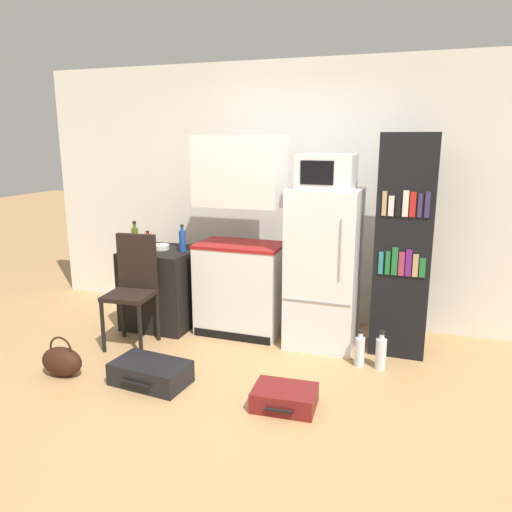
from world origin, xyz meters
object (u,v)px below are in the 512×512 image
Objects in this scene: bottle_ketchup_red at (148,239)px; handbag at (62,361)px; chair at (134,281)px; water_bottle_front at (360,351)px; refrigerator at (324,268)px; microwave at (327,171)px; side_table at (163,287)px; suitcase_small_flat at (285,398)px; bookshelf at (404,246)px; bottle_olive_oil at (135,239)px; kitchen_hutch at (240,245)px; suitcase_large_flat at (151,373)px; water_bottle_middle at (381,353)px; bowl at (160,247)px; bottle_blue_soda at (182,240)px.

bottle_ketchup_red reaches higher than handbag.
chair is 2.12m from water_bottle_front.
microwave is (-0.00, -0.00, 0.87)m from refrigerator.
side_table reaches higher than suitcase_small_flat.
bookshelf is 6.27× the size of bottle_olive_oil.
water_bottle_front is (2.25, 0.97, 0.01)m from handbag.
suitcase_large_flat is (-0.28, -1.26, -0.79)m from kitchen_hutch.
bookshelf is 5.74× the size of water_bottle_middle.
kitchen_hutch is 1.70m from suitcase_small_flat.
kitchen_hutch is 10.95× the size of bowl.
kitchen_hutch is 1.51m from bookshelf.
microwave reaches higher than suitcase_large_flat.
bottle_blue_soda is at bearing 170.90° from water_bottle_middle.
chair is (0.00, -0.51, -0.21)m from bowl.
bottle_ketchup_red is 0.43× the size of water_bottle_middle.
bottle_blue_soda is at bearing -1.61° from bowl.
bookshelf is 3.02m from handbag.
bowl is at bearing -175.13° from kitchen_hutch.
bottle_blue_soda is 0.26× the size of chair.
water_bottle_middle is at bearing -0.70° from chair.
bottle_olive_oil is 0.30× the size of chair.
suitcase_small_flat is (0.82, -1.25, -0.81)m from kitchen_hutch.
handbag is at bearing -165.88° from suitcase_large_flat.
chair is 2.29m from water_bottle_middle.
refrigerator is 0.73m from bookshelf.
water_bottle_middle is (2.42, 0.98, 0.02)m from handbag.
bottle_ketchup_red reaches higher than water_bottle_middle.
handbag is at bearing -87.83° from bottle_ketchup_red.
refrigerator is 2.35× the size of suitcase_large_flat.
bottle_blue_soda is at bearing 169.80° from water_bottle_front.
bottle_olive_oil is 0.85× the size of handbag.
bookshelf is 13.34× the size of bottle_ketchup_red.
bottle_olive_oil is 1.76× the size of bowl.
bowl is 0.28× the size of suitcase_large_flat.
suitcase_small_flat is at bearing -124.38° from water_bottle_middle.
bottle_ketchup_red is 0.37m from bottle_olive_oil.
suitcase_small_flat is (1.09, 0.01, -0.02)m from suitcase_large_flat.
bowl is at bearing -176.87° from bookshelf.
bottle_blue_soda is 2.00m from suitcase_small_flat.
bottle_ketchup_red is 2.63m from water_bottle_middle.
water_bottle_middle is at bearing -9.10° from bottle_blue_soda.
bowl is at bearing 140.57° from suitcase_small_flat.
bottle_ketchup_red is 0.14× the size of chair.
bookshelf is 5.36× the size of handbag.
suitcase_large_flat is at bearing -64.75° from bowl.
bowl is at bearing 48.45° from bottle_olive_oil.
bowl is 0.52× the size of water_bottle_middle.
bottle_olive_oil is at bearing 88.79° from handbag.
water_bottle_front is at bearing -177.37° from water_bottle_middle.
bottle_olive_oil is 0.46m from bottle_blue_soda.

